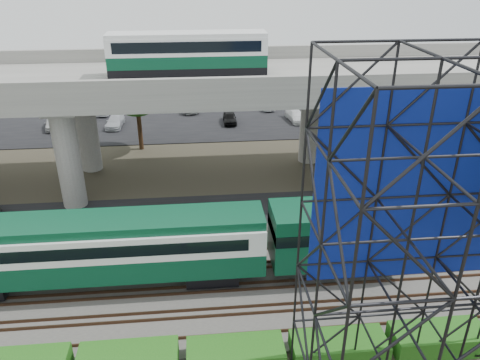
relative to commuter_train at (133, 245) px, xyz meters
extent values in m
plane|color=#474233|center=(4.23, -2.00, -2.88)|extent=(140.00, 140.00, 0.00)
cube|color=slate|center=(4.23, 0.00, -2.78)|extent=(90.00, 12.00, 0.20)
cube|color=black|center=(4.23, 8.50, -2.84)|extent=(90.00, 5.00, 0.08)
cube|color=black|center=(4.23, 32.00, -2.84)|extent=(90.00, 18.00, 0.08)
cube|color=#405169|center=(4.23, 54.00, -2.87)|extent=(140.00, 40.00, 0.03)
cube|color=#472D1E|center=(4.23, -4.72, -2.60)|extent=(90.00, 0.08, 0.16)
cube|color=#472D1E|center=(4.23, -3.28, -2.60)|extent=(90.00, 0.08, 0.16)
cube|color=#472D1E|center=(4.23, -2.72, -2.60)|extent=(90.00, 0.08, 0.16)
cube|color=#472D1E|center=(4.23, -1.28, -2.60)|extent=(90.00, 0.08, 0.16)
cube|color=#472D1E|center=(4.23, -0.72, -2.60)|extent=(90.00, 0.08, 0.16)
cube|color=#472D1E|center=(4.23, 0.72, -2.60)|extent=(90.00, 0.08, 0.16)
cube|color=#472D1E|center=(4.23, 1.28, -2.60)|extent=(90.00, 0.08, 0.16)
cube|color=#472D1E|center=(4.23, 2.72, -2.60)|extent=(90.00, 0.08, 0.16)
cube|color=#472D1E|center=(4.23, 3.28, -2.60)|extent=(90.00, 0.08, 0.16)
cube|color=#472D1E|center=(4.23, 4.72, -2.60)|extent=(90.00, 0.08, 0.16)
cube|color=black|center=(4.38, 0.00, -2.07)|extent=(3.00, 2.20, 0.90)
cube|color=#094229|center=(-2.12, 0.00, -0.92)|extent=(19.00, 3.00, 1.40)
cube|color=white|center=(-2.12, 0.00, 0.53)|extent=(19.00, 3.00, 1.50)
cube|color=#094229|center=(-2.12, 0.00, 1.53)|extent=(19.00, 2.60, 0.50)
cube|color=black|center=(-1.12, 0.00, 0.58)|extent=(15.00, 3.06, 0.70)
cube|color=#094229|center=(11.88, 0.00, 0.08)|extent=(8.00, 3.00, 3.40)
cube|color=#9E9B93|center=(4.23, 14.00, 5.72)|extent=(80.00, 12.00, 1.20)
cube|color=#9E9B93|center=(4.23, 8.25, 6.87)|extent=(80.00, 0.50, 1.10)
cube|color=#9E9B93|center=(4.23, 19.75, 6.87)|extent=(80.00, 0.50, 1.10)
cylinder|color=#9E9B93|center=(-5.77, 10.50, 1.12)|extent=(1.80, 1.80, 8.00)
cylinder|color=#9E9B93|center=(-5.77, 17.50, 1.12)|extent=(1.80, 1.80, 8.00)
cube|color=#9E9B93|center=(-5.77, 14.00, 4.82)|extent=(2.40, 9.00, 0.60)
cylinder|color=#9E9B93|center=(14.23, 10.50, 1.12)|extent=(1.80, 1.80, 8.00)
cylinder|color=#9E9B93|center=(14.23, 17.50, 1.12)|extent=(1.80, 1.80, 8.00)
cube|color=#9E9B93|center=(14.23, 14.00, 4.82)|extent=(2.40, 9.00, 0.60)
cube|color=black|center=(3.41, 14.00, 6.67)|extent=(12.00, 2.50, 0.70)
cube|color=#094229|center=(3.41, 14.00, 7.47)|extent=(12.00, 2.50, 0.90)
cube|color=white|center=(3.41, 14.00, 8.57)|extent=(12.00, 2.50, 1.30)
cube|color=black|center=(3.41, 14.00, 8.62)|extent=(11.00, 2.56, 0.80)
cube|color=white|center=(3.41, 14.00, 9.37)|extent=(12.00, 2.40, 0.30)
cube|color=navy|center=(12.27, -6.95, 6.42)|extent=(8.10, 0.08, 8.25)
cube|color=#175212|center=(5.23, -6.30, -2.37)|extent=(4.60, 1.80, 1.03)
cube|color=#175212|center=(10.23, -6.30, -2.38)|extent=(4.60, 1.80, 1.01)
cube|color=#175212|center=(15.23, -6.30, -2.32)|extent=(4.60, 1.80, 1.12)
cylinder|color=#382314|center=(18.23, 10.50, -0.48)|extent=(0.44, 0.44, 4.80)
ellipsoid|color=#175212|center=(18.23, 10.50, 2.72)|extent=(4.94, 4.94, 4.18)
cylinder|color=#382314|center=(-1.77, 22.00, -0.48)|extent=(0.44, 0.44, 4.80)
ellipsoid|color=#175212|center=(-1.77, 22.00, 2.72)|extent=(4.94, 4.94, 4.18)
imported|color=silver|center=(-12.16, 29.00, -2.14)|extent=(2.34, 4.11, 1.32)
imported|color=#B0B1B8|center=(-7.18, 34.00, -2.17)|extent=(1.79, 3.95, 1.26)
imported|color=#BBBDC3|center=(-5.31, 29.00, -2.19)|extent=(1.94, 4.28, 1.22)
imported|color=silver|center=(3.00, 34.00, -2.21)|extent=(2.68, 4.53, 1.18)
imported|color=black|center=(7.68, 29.00, -2.17)|extent=(1.51, 3.70, 1.26)
imported|color=#95989C|center=(12.64, 34.00, -2.22)|extent=(1.95, 3.71, 1.16)
imported|color=white|center=(15.46, 29.00, -2.20)|extent=(2.25, 4.34, 1.20)
imported|color=gray|center=(22.12, 34.00, -2.21)|extent=(2.66, 4.52, 1.18)
camera|label=1|loc=(3.85, -22.62, 14.70)|focal=35.00mm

